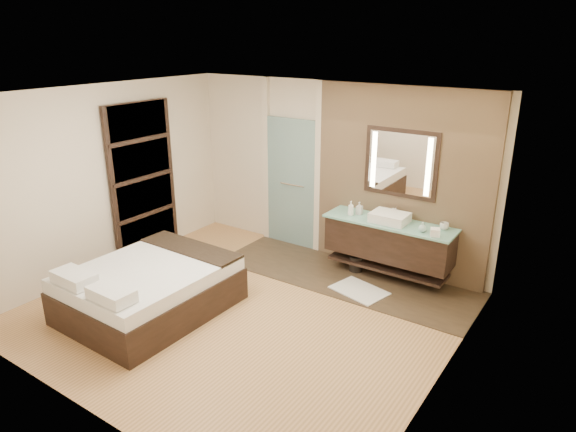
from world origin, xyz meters
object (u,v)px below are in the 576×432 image
Objects in this scene: vanity at (389,240)px; bed at (149,289)px; waste_bin at (356,264)px; mirror_unit at (401,163)px.

bed is (-2.09, -2.57, -0.27)m from vanity.
vanity is 7.46× the size of waste_bin.
mirror_unit reaches higher than waste_bin.
mirror_unit is 0.53× the size of bed.
waste_bin is at bearing -171.49° from vanity.
vanity reaches higher than waste_bin.
waste_bin is at bearing -146.01° from mirror_unit.
mirror_unit is 4.27× the size of waste_bin.
vanity is at bearing 51.87° from bed.
vanity reaches higher than bed.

